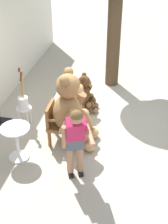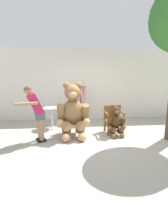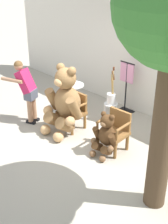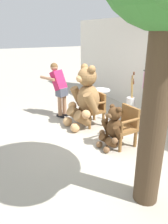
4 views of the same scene
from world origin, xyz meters
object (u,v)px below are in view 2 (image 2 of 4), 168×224
(white_stool, at_px, (83,116))
(clothing_display_stand, at_px, (81,103))
(wooden_chair_right, at_px, (113,118))
(brush_bucket, at_px, (83,108))
(wooden_chair_left, at_px, (73,119))
(round_side_table, at_px, (52,115))
(teddy_bear_large, at_px, (73,111))
(teddy_bear_small, at_px, (116,121))
(person_visitor, at_px, (36,109))

(white_stool, relative_size, clothing_display_stand, 0.34)
(wooden_chair_right, bearing_deg, brush_bucket, 134.98)
(wooden_chair_left, distance_m, round_side_table, 0.95)
(wooden_chair_left, xyz_separation_m, round_side_table, (-0.70, 0.63, -0.01))
(teddy_bear_large, relative_size, teddy_bear_small, 1.70)
(person_visitor, bearing_deg, white_stool, 47.12)
(wooden_chair_right, distance_m, teddy_bear_small, 0.29)
(brush_bucket, height_order, round_side_table, brush_bucket)
(white_stool, xyz_separation_m, clothing_display_stand, (-0.03, 0.60, 0.36))
(teddy_bear_small, height_order, person_visitor, person_visitor)
(wooden_chair_right, xyz_separation_m, brush_bucket, (-0.90, 0.90, 0.19))
(teddy_bear_large, distance_m, brush_bucket, 1.24)
(wooden_chair_left, relative_size, teddy_bear_small, 0.91)
(wooden_chair_left, bearing_deg, white_stool, 67.08)
(wooden_chair_left, distance_m, wooden_chair_right, 1.28)
(wooden_chair_right, height_order, teddy_bear_small, teddy_bear_small)
(teddy_bear_small, distance_m, white_stool, 1.50)
(teddy_bear_large, xyz_separation_m, white_stool, (0.38, 1.17, -0.43))
(white_stool, relative_size, round_side_table, 0.64)
(wooden_chair_right, relative_size, clothing_display_stand, 0.63)
(teddy_bear_large, bearing_deg, round_side_table, 128.02)
(wooden_chair_left, height_order, teddy_bear_large, teddy_bear_large)
(round_side_table, distance_m, clothing_display_stand, 1.39)
(wooden_chair_left, xyz_separation_m, clothing_display_stand, (0.35, 1.50, 0.26))
(white_stool, distance_m, brush_bucket, 0.29)
(wooden_chair_left, bearing_deg, wooden_chair_right, -0.00)
(brush_bucket, distance_m, round_side_table, 1.14)
(wooden_chair_left, xyz_separation_m, teddy_bear_small, (1.29, -0.29, 0.00))
(wooden_chair_left, height_order, wooden_chair_right, same)
(teddy_bear_small, height_order, clothing_display_stand, clothing_display_stand)
(teddy_bear_large, relative_size, round_side_table, 2.24)
(teddy_bear_large, xyz_separation_m, round_side_table, (-0.71, 0.90, -0.34))
(teddy_bear_large, distance_m, white_stool, 1.30)
(clothing_display_stand, bearing_deg, white_stool, -86.76)
(white_stool, height_order, clothing_display_stand, clothing_display_stand)
(wooden_chair_left, relative_size, clothing_display_stand, 0.63)
(person_visitor, xyz_separation_m, white_stool, (1.38, 1.49, -0.56))
(teddy_bear_large, relative_size, clothing_display_stand, 1.18)
(wooden_chair_right, distance_m, brush_bucket, 1.28)
(white_stool, bearing_deg, teddy_bear_small, -52.63)
(wooden_chair_left, relative_size, person_visitor, 0.56)
(wooden_chair_right, height_order, person_visitor, person_visitor)
(wooden_chair_right, height_order, teddy_bear_large, teddy_bear_large)
(brush_bucket, distance_m, clothing_display_stand, 0.61)
(wooden_chair_left, height_order, teddy_bear_small, teddy_bear_small)
(teddy_bear_small, distance_m, round_side_table, 2.20)
(teddy_bear_large, bearing_deg, white_stool, 72.13)
(wooden_chair_right, distance_m, clothing_display_stand, 1.79)
(wooden_chair_right, relative_size, person_visitor, 0.56)
(teddy_bear_small, relative_size, clothing_display_stand, 0.69)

